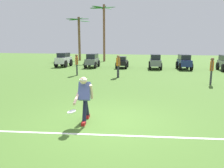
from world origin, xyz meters
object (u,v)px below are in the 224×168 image
at_px(parked_car_slot_b, 92,60).
at_px(parked_car_slot_e, 184,61).
at_px(teammate_deep, 212,68).
at_px(palm_tree_far_left, 79,34).
at_px(teammate_near_sideline, 77,63).
at_px(palm_tree_left_of_centre, 104,27).
at_px(frisbee_thrower, 85,97).
at_px(teammate_midfield, 118,64).
at_px(parked_car_slot_a, 64,59).
at_px(parked_car_slot_d, 155,61).
at_px(parked_car_slot_c, 122,62).
at_px(frisbee_in_flight, 72,112).

height_order(parked_car_slot_b, parked_car_slot_e, same).
bearing_deg(parked_car_slot_b, teammate_deep, -36.82).
bearing_deg(palm_tree_far_left, teammate_near_sideline, -69.23).
bearing_deg(palm_tree_left_of_centre, frisbee_thrower, -76.17).
distance_m(teammate_near_sideline, palm_tree_far_left, 14.57).
relative_size(frisbee_thrower, teammate_midfield, 0.90).
bearing_deg(parked_car_slot_e, frisbee_thrower, -105.23).
bearing_deg(parked_car_slot_a, teammate_deep, -29.62).
bearing_deg(parked_car_slot_d, frisbee_thrower, -95.77).
relative_size(parked_car_slot_a, parked_car_slot_c, 1.07).
bearing_deg(parked_car_slot_a, parked_car_slot_b, -0.63).
distance_m(frisbee_thrower, palm_tree_left_of_centre, 22.73).
xyz_separation_m(teammate_midfield, teammate_deep, (5.76, -1.41, 0.00)).
bearing_deg(palm_tree_far_left, parked_car_slot_d, -36.25).
distance_m(teammate_near_sideline, parked_car_slot_d, 7.88).
relative_size(parked_car_slot_d, parked_car_slot_e, 1.00).
height_order(frisbee_in_flight, palm_tree_far_left, palm_tree_far_left).
bearing_deg(frisbee_in_flight, parked_car_slot_d, 84.20).
height_order(parked_car_slot_a, parked_car_slot_b, parked_car_slot_a).
relative_size(frisbee_in_flight, parked_car_slot_c, 0.14).
bearing_deg(parked_car_slot_b, teammate_midfield, -56.59).
xyz_separation_m(parked_car_slot_e, palm_tree_left_of_centre, (-9.45, 6.77, 3.68)).
xyz_separation_m(teammate_near_sideline, teammate_deep, (8.94, -1.70, 0.00)).
xyz_separation_m(frisbee_in_flight, teammate_near_sideline, (-3.90, 9.92, 0.37)).
bearing_deg(palm_tree_left_of_centre, parked_car_slot_d, -45.58).
bearing_deg(teammate_near_sideline, parked_car_slot_d, 45.82).
height_order(frisbee_in_flight, parked_car_slot_d, parked_car_slot_d).
bearing_deg(parked_car_slot_a, frisbee_thrower, -62.31).
bearing_deg(palm_tree_left_of_centre, parked_car_slot_b, -83.88).
distance_m(teammate_midfield, parked_car_slot_a, 8.96).
xyz_separation_m(parked_car_slot_b, palm_tree_left_of_centre, (-0.77, 7.21, 3.68)).
bearing_deg(parked_car_slot_e, frisbee_in_flight, -104.82).
height_order(teammate_near_sideline, parked_car_slot_d, teammate_near_sideline).
relative_size(teammate_near_sideline, parked_car_slot_e, 0.63).
distance_m(frisbee_in_flight, palm_tree_left_of_centre, 23.48).
bearing_deg(frisbee_in_flight, frisbee_thrower, 83.54).
bearing_deg(parked_car_slot_a, parked_car_slot_c, 1.94).
bearing_deg(palm_tree_far_left, palm_tree_left_of_centre, -11.40).
height_order(teammate_deep, palm_tree_far_left, palm_tree_far_left).
xyz_separation_m(parked_car_slot_b, parked_car_slot_e, (8.68, 0.44, 0.00)).
relative_size(parked_car_slot_b, parked_car_slot_d, 1.00).
xyz_separation_m(parked_car_slot_d, parked_car_slot_e, (2.59, 0.23, 0.00)).
height_order(frisbee_in_flight, parked_car_slot_a, parked_car_slot_a).
height_order(parked_car_slot_a, palm_tree_far_left, palm_tree_far_left).
distance_m(frisbee_in_flight, teammate_midfield, 9.66).
relative_size(parked_car_slot_c, palm_tree_left_of_centre, 0.32).
relative_size(teammate_midfield, parked_car_slot_b, 0.63).
distance_m(parked_car_slot_e, palm_tree_far_left, 15.43).
bearing_deg(frisbee_in_flight, parked_car_slot_b, 106.34).
bearing_deg(teammate_deep, frisbee_in_flight, -121.51).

